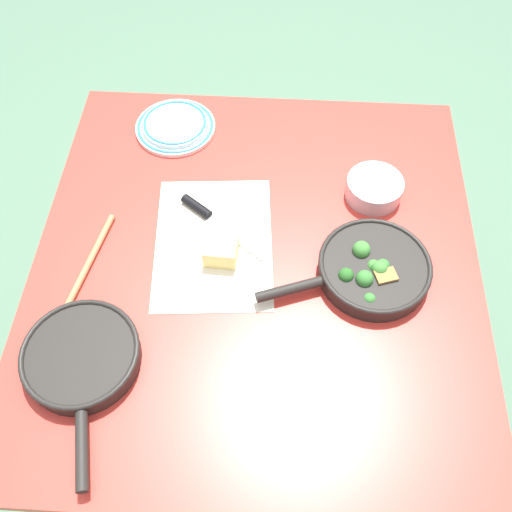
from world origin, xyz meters
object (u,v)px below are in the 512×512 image
object	(u,v)px
grater_knife	(212,218)
cheese_block	(221,250)
dinner_plate_stack	(175,126)
prep_bowl_steel	(374,188)
skillet_broccoli	(372,269)
wooden_spoon	(69,303)
skillet_eggs	(82,358)

from	to	relation	value
grater_knife	cheese_block	bearing A→B (deg)	-35.55
dinner_plate_stack	prep_bowl_steel	xyz separation A→B (m)	(-0.20, -0.53, 0.01)
grater_knife	dinner_plate_stack	world-z (taller)	dinner_plate_stack
skillet_broccoli	wooden_spoon	bearing A→B (deg)	-10.17
grater_knife	wooden_spoon	bearing A→B (deg)	-102.10
wooden_spoon	prep_bowl_steel	bearing A→B (deg)	128.36
prep_bowl_steel	dinner_plate_stack	bearing A→B (deg)	68.84
skillet_eggs	dinner_plate_stack	xyz separation A→B (m)	(0.69, -0.09, -0.01)
skillet_eggs	prep_bowl_steel	distance (m)	0.79
prep_bowl_steel	skillet_eggs	bearing A→B (deg)	128.19
skillet_broccoli	cheese_block	distance (m)	0.35
skillet_eggs	grater_knife	bearing A→B (deg)	135.81
grater_knife	prep_bowl_steel	size ratio (longest dim) A/B	1.64
wooden_spoon	cheese_block	distance (m)	0.36
wooden_spoon	dinner_plate_stack	xyz separation A→B (m)	(0.56, -0.16, 0.01)
grater_knife	cheese_block	world-z (taller)	cheese_block
cheese_block	prep_bowl_steel	xyz separation A→B (m)	(0.21, -0.36, -0.00)
skillet_broccoli	dinner_plate_stack	world-z (taller)	skillet_broccoli
grater_knife	skillet_eggs	bearing A→B (deg)	-83.46
wooden_spoon	prep_bowl_steel	distance (m)	0.77
skillet_eggs	dinner_plate_stack	distance (m)	0.70
skillet_broccoli	grater_knife	xyz separation A→B (m)	(0.13, 0.38, -0.02)
skillet_broccoli	prep_bowl_steel	size ratio (longest dim) A/B	2.81
skillet_eggs	wooden_spoon	world-z (taller)	skillet_eggs
skillet_eggs	prep_bowl_steel	bearing A→B (deg)	114.57
dinner_plate_stack	prep_bowl_steel	bearing A→B (deg)	-111.16
skillet_broccoli	skillet_eggs	size ratio (longest dim) A/B	1.02
cheese_block	prep_bowl_steel	distance (m)	0.42
skillet_broccoli	prep_bowl_steel	xyz separation A→B (m)	(0.24, -0.02, -0.00)
cheese_block	prep_bowl_steel	bearing A→B (deg)	-60.09
skillet_broccoli	wooden_spoon	world-z (taller)	skillet_broccoli
skillet_broccoli	grater_knife	bearing A→B (deg)	-39.68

